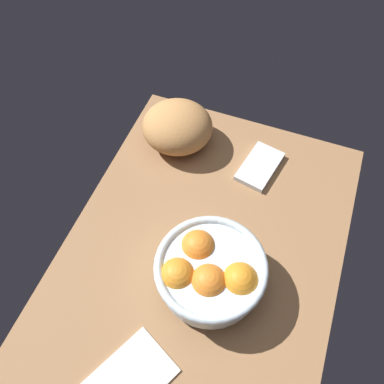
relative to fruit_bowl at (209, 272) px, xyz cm
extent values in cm
cube|color=olive|center=(-3.60, -3.54, -7.41)|extent=(82.51, 56.29, 3.00)
cylinder|color=silver|center=(-0.23, 0.22, -4.91)|extent=(8.92, 8.92, 2.01)
cylinder|color=silver|center=(-0.23, 0.22, -0.81)|extent=(19.59, 19.59, 6.20)
torus|color=silver|center=(-0.23, 0.22, 2.29)|extent=(21.19, 21.19, 1.60)
sphere|color=orange|center=(-3.31, -3.93, 0.74)|extent=(7.09, 7.09, 7.09)
sphere|color=orange|center=(2.35, 0.68, 0.75)|extent=(7.14, 7.14, 7.14)
sphere|color=orange|center=(3.11, -5.11, 0.72)|extent=(6.97, 6.97, 6.97)
sphere|color=orange|center=(0.03, 5.96, 0.75)|extent=(7.13, 7.13, 7.13)
ellipsoid|color=#B9814A|center=(-32.11, -19.19, -0.65)|extent=(19.77, 20.47, 10.53)
cube|color=silver|center=(21.81, -7.28, -5.50)|extent=(18.70, 16.32, 0.83)
cube|color=silver|center=(-31.17, 1.99, -5.23)|extent=(13.68, 9.64, 1.37)
camera|label=1|loc=(28.13, 7.14, 72.60)|focal=38.21mm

